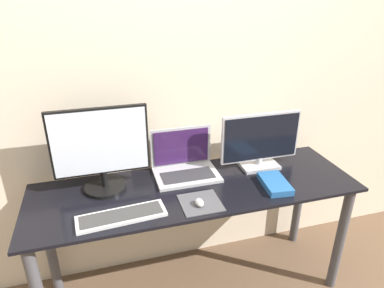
% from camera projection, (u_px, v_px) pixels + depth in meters
% --- Properties ---
extents(wall_back, '(7.00, 0.05, 2.50)m').
position_uv_depth(wall_back, '(179.00, 88.00, 2.06)').
color(wall_back, beige).
rests_on(wall_back, ground_plane).
extents(desk, '(1.86, 0.59, 0.77)m').
position_uv_depth(desk, '(196.00, 208.00, 2.00)').
color(desk, black).
rests_on(desk, ground_plane).
extents(monitor_left, '(0.51, 0.23, 0.48)m').
position_uv_depth(monitor_left, '(101.00, 150.00, 1.83)').
color(monitor_left, black).
rests_on(monitor_left, desk).
extents(monitor_right, '(0.51, 0.16, 0.35)m').
position_uv_depth(monitor_right, '(260.00, 141.00, 2.09)').
color(monitor_right, '#B2B2B7').
rests_on(monitor_right, desk).
extents(laptop, '(0.38, 0.26, 0.27)m').
position_uv_depth(laptop, '(184.00, 163.00, 2.07)').
color(laptop, '#ADADB2').
rests_on(laptop, desk).
extents(keyboard, '(0.44, 0.17, 0.02)m').
position_uv_depth(keyboard, '(122.00, 216.00, 1.68)').
color(keyboard, silver).
rests_on(keyboard, desk).
extents(mousepad, '(0.21, 0.21, 0.00)m').
position_uv_depth(mousepad, '(201.00, 203.00, 1.79)').
color(mousepad, '#47474C').
rests_on(mousepad, desk).
extents(mouse, '(0.04, 0.07, 0.03)m').
position_uv_depth(mouse, '(200.00, 202.00, 1.76)').
color(mouse, silver).
rests_on(mouse, mousepad).
extents(book, '(0.16, 0.24, 0.04)m').
position_uv_depth(book, '(275.00, 183.00, 1.94)').
color(book, '#235B9E').
rests_on(book, desk).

